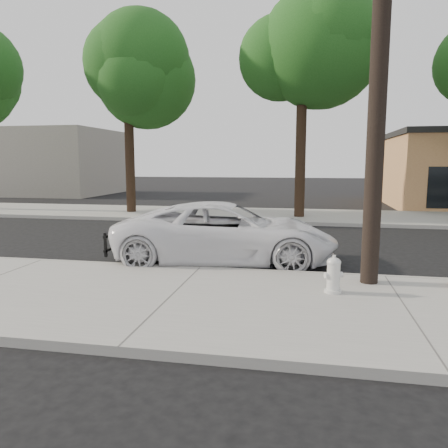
{
  "coord_description": "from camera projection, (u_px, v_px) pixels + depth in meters",
  "views": [
    {
      "loc": [
        2.37,
        -11.52,
        2.52
      ],
      "look_at": [
        0.34,
        -1.03,
        1.0
      ],
      "focal_mm": 35.0,
      "sensor_mm": 36.0,
      "label": 1
    }
  ],
  "objects": [
    {
      "name": "near_sidewalk",
      "position": [
        171.0,
        300.0,
        7.81
      ],
      "size": [
        90.0,
        4.4,
        0.15
      ],
      "primitive_type": "cube",
      "color": "gray",
      "rests_on": "ground"
    },
    {
      "name": "police_cruiser",
      "position": [
        226.0,
        233.0,
        10.94
      ],
      "size": [
        5.72,
        3.07,
        1.53
      ],
      "primitive_type": "imported",
      "rotation": [
        0.0,
        0.0,
        1.67
      ],
      "color": "white",
      "rests_on": "ground"
    },
    {
      "name": "tree_c",
      "position": [
        308.0,
        55.0,
        18.03
      ],
      "size": [
        4.96,
        4.8,
        9.55
      ],
      "color": "black",
      "rests_on": "far_sidewalk"
    },
    {
      "name": "far_sidewalk",
      "position": [
        256.0,
        215.0,
        20.25
      ],
      "size": [
        90.0,
        5.0,
        0.15
      ],
      "primitive_type": "cube",
      "color": "gray",
      "rests_on": "ground"
    },
    {
      "name": "curb_near",
      "position": [
        200.0,
        270.0,
        9.94
      ],
      "size": [
        90.0,
        0.12,
        0.16
      ],
      "primitive_type": "cube",
      "color": "#9E9B93",
      "rests_on": "ground"
    },
    {
      "name": "tree_b",
      "position": [
        130.0,
        82.0,
        20.05
      ],
      "size": [
        4.34,
        4.2,
        8.45
      ],
      "color": "black",
      "rests_on": "far_sidewalk"
    },
    {
      "name": "utility_pole",
      "position": [
        380.0,
        43.0,
        8.03
      ],
      "size": [
        1.4,
        0.34,
        9.0
      ],
      "color": "black",
      "rests_on": "near_sidewalk"
    },
    {
      "name": "ground",
      "position": [
        219.0,
        254.0,
        12.0
      ],
      "size": [
        120.0,
        120.0,
        0.0
      ],
      "primitive_type": "plane",
      "color": "black",
      "rests_on": "ground"
    },
    {
      "name": "building_far",
      "position": [
        24.0,
        162.0,
        34.84
      ],
      "size": [
        14.0,
        8.0,
        5.0
      ],
      "primitive_type": "cube",
      "color": "gray",
      "rests_on": "ground"
    },
    {
      "name": "fire_hydrant",
      "position": [
        333.0,
        276.0,
        7.96
      ],
      "size": [
        0.35,
        0.32,
        0.66
      ],
      "rotation": [
        0.0,
        0.0,
        0.4
      ],
      "color": "silver",
      "rests_on": "near_sidewalk"
    }
  ]
}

